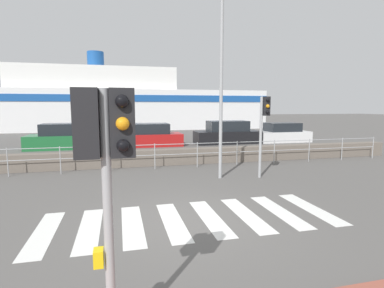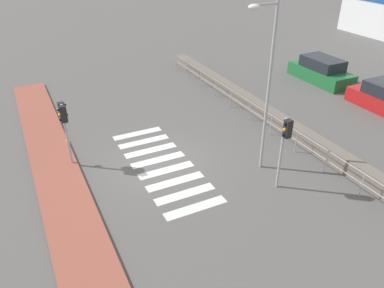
# 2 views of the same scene
# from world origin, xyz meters

# --- Properties ---
(ground_plane) EXTENTS (160.00, 160.00, 0.00)m
(ground_plane) POSITION_xyz_m (0.00, 0.00, 0.00)
(ground_plane) COLOR #565451
(crosswalk) EXTENTS (6.75, 2.40, 0.01)m
(crosswalk) POSITION_xyz_m (0.16, 0.00, 0.00)
(crosswalk) COLOR silver
(crosswalk) RESTS_ON ground_plane
(seawall) EXTENTS (24.23, 0.55, 0.69)m
(seawall) POSITION_xyz_m (0.00, 6.62, 0.35)
(seawall) COLOR #6B6056
(seawall) RESTS_ON ground_plane
(harbor_fence) EXTENTS (21.84, 0.04, 1.08)m
(harbor_fence) POSITION_xyz_m (0.00, 5.74, 0.72)
(harbor_fence) COLOR #9EA0A3
(harbor_fence) RESTS_ON ground_plane
(traffic_light_near) EXTENTS (0.58, 0.41, 2.78)m
(traffic_light_near) POSITION_xyz_m (-1.56, -3.40, 2.17)
(traffic_light_near) COLOR #9EA0A3
(traffic_light_near) RESTS_ON ground_plane
(traffic_light_far) EXTENTS (0.34, 0.32, 2.94)m
(traffic_light_far) POSITION_xyz_m (3.67, 3.38, 2.16)
(traffic_light_far) COLOR #9EA0A3
(traffic_light_far) RESTS_ON ground_plane
(streetlamp) EXTENTS (0.32, 1.22, 6.68)m
(streetlamp) POSITION_xyz_m (2.13, 3.44, 4.10)
(streetlamp) COLOR #9EA0A3
(streetlamp) RESTS_ON ground_plane
(ferry_boat) EXTENTS (30.68, 7.70, 8.58)m
(ferry_boat) POSITION_xyz_m (-0.74, 29.30, 2.88)
(ferry_boat) COLOR white
(ferry_boat) RESTS_ON ground_plane
(parked_car_green) EXTENTS (4.39, 1.87, 1.54)m
(parked_car_green) POSITION_xyz_m (-4.66, 13.24, 0.66)
(parked_car_green) COLOR #1E6633
(parked_car_green) RESTS_ON ground_plane
(parked_car_red) EXTENTS (4.28, 1.89, 1.47)m
(parked_car_red) POSITION_xyz_m (0.51, 13.24, 0.63)
(parked_car_red) COLOR #B21919
(parked_car_red) RESTS_ON ground_plane
(parked_car_black) EXTENTS (4.60, 1.70, 1.58)m
(parked_car_black) POSITION_xyz_m (5.99, 13.24, 0.67)
(parked_car_black) COLOR black
(parked_car_black) RESTS_ON ground_plane
(parked_car_white) EXTENTS (3.89, 1.80, 1.39)m
(parked_car_white) POSITION_xyz_m (10.26, 13.24, 0.59)
(parked_car_white) COLOR silver
(parked_car_white) RESTS_ON ground_plane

